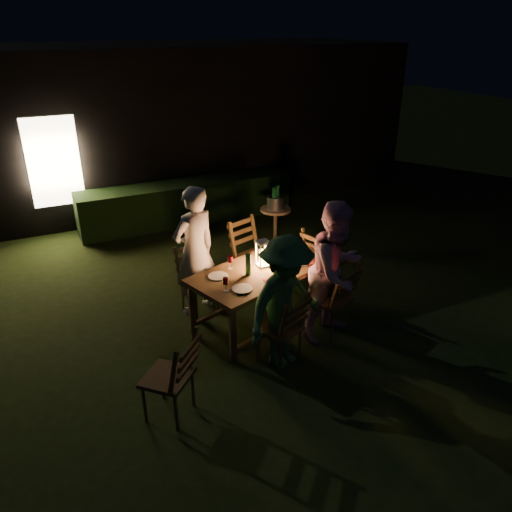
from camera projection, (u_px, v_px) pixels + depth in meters
name	position (u px, v px, depth m)	size (l,w,h in m)	color
garden_envelope	(172.00, 119.00, 11.50)	(40.00, 40.00, 3.20)	black
dining_table	(263.00, 274.00, 6.39)	(2.07, 1.47, 0.78)	#4E321A
chair_near_left	(281.00, 340.00, 5.78)	(0.57, 0.58, 0.96)	#4E321A
chair_near_right	(330.00, 311.00, 6.33)	(0.60, 0.62, 1.01)	#4E321A
chair_far_left	(199.00, 292.00, 6.78)	(0.54, 0.56, 0.98)	#4E321A
chair_far_right	(253.00, 267.00, 7.39)	(0.62, 0.65, 1.08)	#4E321A
chair_end	(322.00, 271.00, 7.32)	(0.61, 0.59, 1.03)	#4E321A
chair_spare	(170.00, 390.00, 4.97)	(0.66, 0.66, 1.01)	#4E321A
person_house_side	(195.00, 251.00, 6.56)	(0.65, 0.43, 1.79)	white
person_opp_right	(336.00, 271.00, 6.05)	(0.86, 0.67, 1.77)	#C0849D
person_opp_left	(285.00, 303.00, 5.53)	(1.04, 0.60, 1.61)	#386C36
lantern	(263.00, 255.00, 6.35)	(0.16, 0.16, 0.35)	white
plate_far_left	(218.00, 276.00, 6.15)	(0.25, 0.25, 0.01)	white
plate_near_left	(242.00, 289.00, 5.86)	(0.25, 0.25, 0.01)	white
plate_far_right	(275.00, 253.00, 6.77)	(0.25, 0.25, 0.01)	white
plate_near_right	(299.00, 263.00, 6.49)	(0.25, 0.25, 0.01)	white
wineglass_a	(230.00, 263.00, 6.31)	(0.06, 0.06, 0.18)	#59070F
wineglass_b	(226.00, 284.00, 5.79)	(0.06, 0.06, 0.18)	#59070F
wineglass_c	(295.00, 262.00, 6.32)	(0.06, 0.06, 0.18)	#59070F
wineglass_d	(286.00, 245.00, 6.82)	(0.06, 0.06, 0.18)	#59070F
wineglass_e	(274.00, 273.00, 6.06)	(0.06, 0.06, 0.18)	silver
bottle_table	(248.00, 265.00, 6.14)	(0.07, 0.07, 0.28)	#0F471E
napkin_left	(272.00, 281.00, 6.05)	(0.18, 0.14, 0.01)	red
napkin_right	(309.00, 263.00, 6.50)	(0.18, 0.14, 0.01)	red
phone	(242.00, 293.00, 5.77)	(0.14, 0.07, 0.01)	black
side_table	(276.00, 213.00, 8.63)	(0.53, 0.53, 0.71)	olive
ice_bucket	(276.00, 202.00, 8.55)	(0.30, 0.30, 0.22)	#A5A8AD
bottle_bucket_a	(274.00, 201.00, 8.48)	(0.07, 0.07, 0.32)	#0F471E
bottle_bucket_b	(277.00, 199.00, 8.58)	(0.07, 0.07, 0.32)	#0F471E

